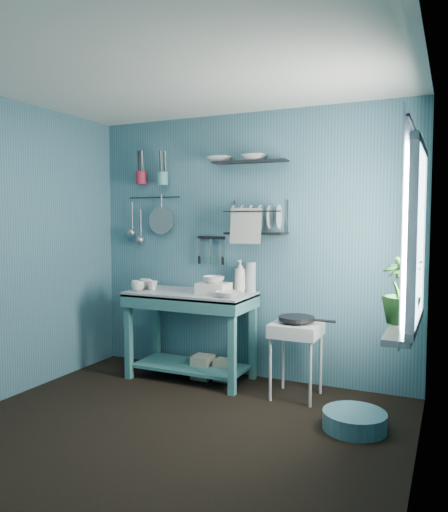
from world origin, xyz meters
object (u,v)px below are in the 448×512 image
at_px(mug_left, 138,286).
at_px(hotplate_stand, 296,360).
at_px(mug_right, 145,284).
at_px(potted_plant, 401,290).
at_px(wash_tub, 214,288).
at_px(frying_pan, 297,318).
at_px(mug_mid, 153,285).
at_px(utensil_cup_magenta, 141,178).
at_px(water_bottle, 251,277).
at_px(dish_rack, 256,217).
at_px(utensil_cup_teal, 163,179).
at_px(storage_tin_large, 203,367).
at_px(colander, 161,221).
at_px(soap_bottle, 240,276).
at_px(work_counter, 191,335).
at_px(floor_basin, 355,421).
at_px(storage_tin_small, 223,370).

bearing_deg(mug_left, hotplate_stand, 3.52).
distance_m(mug_right, potted_plant, 2.53).
height_order(wash_tub, frying_pan, wash_tub).
bearing_deg(mug_mid, utensil_cup_magenta, 136.52).
bearing_deg(potted_plant, water_bottle, 146.85).
bearing_deg(dish_rack, utensil_cup_teal, -177.01).
distance_m(hotplate_stand, storage_tin_large, 0.98).
relative_size(colander, potted_plant, 0.64).
relative_size(wash_tub, dish_rack, 0.51).
height_order(soap_bottle, utensil_cup_magenta, utensil_cup_magenta).
bearing_deg(mug_mid, frying_pan, -0.25).
bearing_deg(water_bottle, potted_plant, -33.15).
distance_m(colander, potted_plant, 2.64).
relative_size(mug_left, soap_bottle, 0.41).
xyz_separation_m(potted_plant, storage_tin_large, (-1.83, 0.75, -0.94)).
bearing_deg(mug_right, mug_left, -82.87).
bearing_deg(work_counter, storage_tin_large, 25.33).
bearing_deg(mug_mid, storage_tin_large, 12.91).
relative_size(mug_right, utensil_cup_magenta, 0.95).
height_order(colander, floor_basin, colander).
relative_size(utensil_cup_teal, storage_tin_large, 0.59).
height_order(dish_rack, floor_basin, dish_rack).
bearing_deg(soap_bottle, storage_tin_small, -135.00).
height_order(hotplate_stand, potted_plant, potted_plant).
bearing_deg(floor_basin, storage_tin_small, 155.40).
bearing_deg(soap_bottle, work_counter, -154.54).
relative_size(soap_bottle, colander, 1.07).
bearing_deg(frying_pan, hotplate_stand, 0.00).
xyz_separation_m(frying_pan, dish_rack, (-0.47, 0.26, 0.85)).
xyz_separation_m(utensil_cup_teal, potted_plant, (2.37, -0.95, -0.86)).
xyz_separation_m(mug_mid, water_bottle, (0.90, 0.28, 0.09)).
distance_m(wash_tub, utensil_cup_teal, 1.28).
distance_m(colander, storage_tin_small, 1.61).
relative_size(water_bottle, storage_tin_large, 1.27).
distance_m(wash_tub, floor_basin, 1.67).
xyz_separation_m(soap_bottle, colander, (-0.91, 0.08, 0.52)).
height_order(wash_tub, colander, colander).
height_order(dish_rack, storage_tin_large, dish_rack).
height_order(work_counter, wash_tub, wash_tub).
relative_size(frying_pan, dish_rack, 0.55).
relative_size(mug_left, hotplate_stand, 0.19).
bearing_deg(colander, utensil_cup_magenta, -172.11).
xyz_separation_m(dish_rack, floor_basin, (1.04, -0.72, -1.46)).
height_order(frying_pan, floor_basin, frying_pan).
height_order(frying_pan, storage_tin_small, frying_pan).
bearing_deg(colander, frying_pan, -12.62).
bearing_deg(wash_tub, dish_rack, 33.47).
bearing_deg(colander, mug_right, -92.65).
distance_m(soap_bottle, floor_basin, 1.67).
distance_m(wash_tub, hotplate_stand, 0.97).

